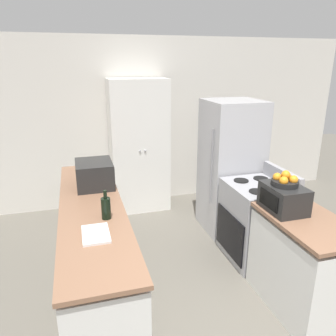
{
  "coord_description": "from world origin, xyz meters",
  "views": [
    {
      "loc": [
        -1.0,
        -1.56,
        2.23
      ],
      "look_at": [
        0.0,
        1.91,
        1.05
      ],
      "focal_mm": 35.0,
      "sensor_mm": 36.0,
      "label": 1
    }
  ],
  "objects": [
    {
      "name": "counter_right",
      "position": [
        0.91,
        0.59,
        0.44
      ],
      "size": [
        0.6,
        0.97,
        0.91
      ],
      "color": "silver",
      "rests_on": "ground_plane"
    },
    {
      "name": "toaster_oven",
      "position": [
        0.79,
        0.82,
        1.03
      ],
      "size": [
        0.31,
        0.41,
        0.25
      ],
      "color": "black",
      "rests_on": "counter_right"
    },
    {
      "name": "wine_bottle",
      "position": [
        -0.8,
        1.1,
        1.01
      ],
      "size": [
        0.08,
        0.08,
        0.27
      ],
      "color": "black",
      "rests_on": "counter_left"
    },
    {
      "name": "refrigerator",
      "position": [
        0.96,
        2.21,
        0.88
      ],
      "size": [
        0.72,
        0.7,
        1.77
      ],
      "color": "#B7B7BC",
      "rests_on": "ground_plane"
    },
    {
      "name": "fruit_bowl",
      "position": [
        0.79,
        0.82,
        1.2
      ],
      "size": [
        0.24,
        0.24,
        0.14
      ],
      "color": "black",
      "rests_on": "toaster_oven"
    },
    {
      "name": "stove",
      "position": [
        0.93,
        1.46,
        0.46
      ],
      "size": [
        0.66,
        0.73,
        1.07
      ],
      "color": "#9E9EA3",
      "rests_on": "ground_plane"
    },
    {
      "name": "cutting_board",
      "position": [
        -0.91,
        0.83,
        0.92
      ],
      "size": [
        0.21,
        0.32,
        0.02
      ],
      "color": "silver",
      "rests_on": "counter_left"
    },
    {
      "name": "wall_back",
      "position": [
        0.0,
        3.51,
        1.3
      ],
      "size": [
        7.0,
        0.06,
        2.6
      ],
      "color": "silver",
      "rests_on": "ground_plane"
    },
    {
      "name": "counter_left",
      "position": [
        -0.91,
        1.43,
        0.44
      ],
      "size": [
        0.6,
        2.66,
        0.91
      ],
      "color": "silver",
      "rests_on": "ground_plane"
    },
    {
      "name": "microwave",
      "position": [
        -0.84,
        1.94,
        1.05
      ],
      "size": [
        0.4,
        0.46,
        0.28
      ],
      "color": "black",
      "rests_on": "counter_left"
    },
    {
      "name": "pantry_cabinet",
      "position": [
        -0.09,
        3.2,
        1.0
      ],
      "size": [
        0.86,
        0.53,
        2.0
      ],
      "color": "white",
      "rests_on": "ground_plane"
    }
  ]
}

